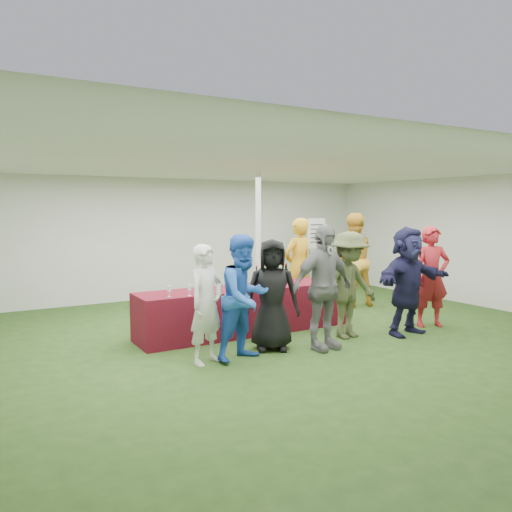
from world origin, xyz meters
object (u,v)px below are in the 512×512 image
customer_3 (323,287)px  wine_list_sign (316,239)px  customer_2 (272,295)px  customer_1 (245,297)px  customer_0 (206,304)px  customer_5 (408,281)px  staff_pourer (298,267)px  staff_back (352,260)px  serving_table (245,310)px  customer_6 (431,277)px  customer_4 (349,285)px  dump_bucket (332,276)px

customer_3 → wine_list_sign: bearing=49.4°
customer_2 → customer_1: bearing=-134.0°
wine_list_sign → customer_0: size_ratio=1.15×
customer_0 → customer_5: customer_5 is taller
customer_1 → customer_2: bearing=5.4°
staff_pourer → staff_back: (1.44, 0.12, 0.04)m
serving_table → customer_3: (0.48, -1.42, 0.53)m
wine_list_sign → customer_0: bearing=-141.7°
wine_list_sign → customer_3: customer_3 is taller
serving_table → staff_back: staff_back is taller
customer_0 → customer_6: bearing=-24.6°
customer_5 → customer_0: bearing=169.8°
customer_0 → customer_3: bearing=-31.8°
customer_3 → customer_5: customer_3 is taller
customer_6 → customer_2: bearing=-160.3°
customer_5 → staff_pourer: bearing=101.1°
customer_4 → customer_5: 1.00m
dump_bucket → staff_back: size_ratio=0.12×
customer_4 → serving_table: bearing=132.9°
customer_4 → customer_1: bearing=179.8°
customer_2 → customer_4: customer_4 is taller
staff_back → staff_pourer: bearing=14.3°
serving_table → customer_4: 1.72m
dump_bucket → staff_pourer: staff_pourer is taller
customer_1 → customer_3: 1.22m
staff_back → customer_3: size_ratio=1.07×
staff_back → customer_6: staff_back is taller
serving_table → wine_list_sign: wine_list_sign is taller
staff_back → customer_6: 2.05m
customer_0 → customer_4: 2.47m
staff_pourer → customer_4: bearing=71.0°
customer_2 → staff_back: bearing=56.6°
customer_3 → customer_5: (1.69, -0.01, -0.03)m
customer_0 → customer_1: (0.51, -0.10, 0.06)m
dump_bucket → customer_3: bearing=-133.2°
customer_5 → wine_list_sign: bearing=69.2°
dump_bucket → wine_list_sign: wine_list_sign is taller
customer_0 → serving_table: bearing=19.9°
staff_back → customer_2: staff_back is taller
customer_1 → wine_list_sign: bearing=27.7°
customer_2 → customer_6: (3.13, -0.17, 0.06)m
customer_0 → customer_3: customer_3 is taller
dump_bucket → customer_0: bearing=-161.4°
customer_0 → wine_list_sign: bearing=14.5°
dump_bucket → staff_back: staff_back is taller
customer_6 → customer_4: bearing=-161.4°
dump_bucket → customer_0: (-2.84, -0.96, -0.06)m
customer_1 → customer_6: 3.69m
staff_pourer → customer_0: (-2.76, -1.87, -0.14)m
dump_bucket → customer_4: (-0.38, -0.89, -0.00)m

